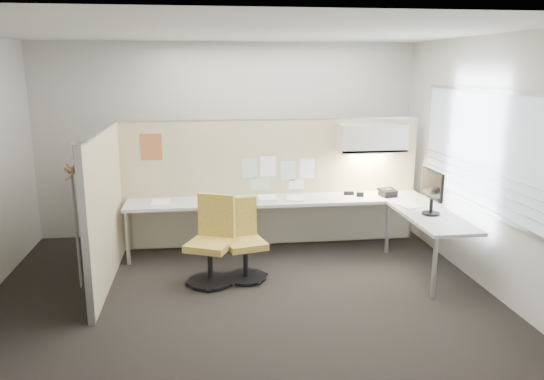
{
  "coord_description": "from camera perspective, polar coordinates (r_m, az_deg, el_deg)",
  "views": [
    {
      "loc": [
        -0.38,
        -5.52,
        2.46
      ],
      "look_at": [
        0.46,
        0.8,
        0.97
      ],
      "focal_mm": 35.0,
      "sensor_mm": 36.0,
      "label": 1
    }
  ],
  "objects": [
    {
      "name": "wall_back",
      "position": [
        7.85,
        -4.73,
        5.37
      ],
      "size": [
        5.5,
        0.02,
        2.8
      ],
      "primitive_type": "cube",
      "color": "beige",
      "rests_on": "ground"
    },
    {
      "name": "desk",
      "position": [
        7.02,
        3.48,
        -2.19
      ],
      "size": [
        4.0,
        2.07,
        0.73
      ],
      "color": "beige",
      "rests_on": "floor"
    },
    {
      "name": "partition_back",
      "position": [
        7.35,
        -0.1,
        0.73
      ],
      "size": [
        4.1,
        0.06,
        1.75
      ],
      "primitive_type": "cube",
      "color": "beige",
      "rests_on": "floor"
    },
    {
      "name": "partition_left",
      "position": [
        6.32,
        -17.51,
        -1.96
      ],
      "size": [
        0.06,
        2.2,
        1.75
      ],
      "primitive_type": "cube",
      "color": "beige",
      "rests_on": "floor"
    },
    {
      "name": "overhead_bin",
      "position": [
        7.33,
        10.68,
        5.52
      ],
      "size": [
        0.9,
        0.36,
        0.38
      ],
      "primitive_type": "cube",
      "color": "beige",
      "rests_on": "partition_back"
    },
    {
      "name": "ceiling",
      "position": [
        5.54,
        -3.76,
        16.74
      ],
      "size": [
        5.5,
        4.5,
        0.01
      ],
      "primitive_type": "cube",
      "color": "white",
      "rests_on": "wall_back"
    },
    {
      "name": "chair_right",
      "position": [
        6.28,
        -3.1,
        -5.62
      ],
      "size": [
        0.53,
        0.55,
        0.94
      ],
      "rotation": [
        0.0,
        0.0,
        0.24
      ],
      "color": "black",
      "rests_on": "floor"
    },
    {
      "name": "coat_hook",
      "position": [
        5.27,
        -20.58,
        0.87
      ],
      "size": [
        0.18,
        0.47,
        1.4
      ],
      "color": "silver",
      "rests_on": "partition_left"
    },
    {
      "name": "stapler",
      "position": [
        7.36,
        8.27,
        -0.34
      ],
      "size": [
        0.14,
        0.06,
        0.05
      ],
      "primitive_type": "cube",
      "rotation": [
        0.0,
        0.0,
        -0.11
      ],
      "color": "black",
      "rests_on": "desk"
    },
    {
      "name": "chair_left",
      "position": [
        6.18,
        -6.46,
        -5.7
      ],
      "size": [
        0.62,
        0.63,
        1.0
      ],
      "rotation": [
        0.0,
        0.0,
        -0.42
      ],
      "color": "black",
      "rests_on": "floor"
    },
    {
      "name": "paper_stack_4",
      "position": [
        6.93,
        14.44,
        -1.63
      ],
      "size": [
        0.31,
        0.35,
        0.02
      ],
      "primitive_type": "cube",
      "rotation": [
        0.0,
        0.0,
        0.3
      ],
      "color": "white",
      "rests_on": "desk"
    },
    {
      "name": "wall_front",
      "position": [
        3.45,
        -0.85,
        -4.66
      ],
      "size": [
        5.5,
        0.02,
        2.8
      ],
      "primitive_type": "cube",
      "color": "beige",
      "rests_on": "ground"
    },
    {
      "name": "window_pane",
      "position": [
        6.4,
        21.65,
        4.08
      ],
      "size": [
        0.01,
        2.8,
        1.3
      ],
      "primitive_type": "cube",
      "color": "#98A2B0",
      "rests_on": "wall_right"
    },
    {
      "name": "poster",
      "position": [
        7.19,
        -12.86,
        4.54
      ],
      "size": [
        0.28,
        0.0,
        0.35
      ],
      "primitive_type": "cube",
      "color": "orange",
      "rests_on": "partition_back"
    },
    {
      "name": "floor",
      "position": [
        6.05,
        -3.35,
        -10.87
      ],
      "size": [
        5.5,
        4.5,
        0.01
      ],
      "primitive_type": "cube",
      "color": "black",
      "rests_on": "ground"
    },
    {
      "name": "monitor",
      "position": [
        6.54,
        16.87,
        0.05
      ],
      "size": [
        0.21,
        0.51,
        0.53
      ],
      "rotation": [
        0.0,
        0.0,
        1.59
      ],
      "color": "black",
      "rests_on": "desk"
    },
    {
      "name": "pinned_papers",
      "position": [
        7.29,
        0.55,
        1.9
      ],
      "size": [
        1.01,
        0.0,
        0.47
      ],
      "color": "#8CBF8C",
      "rests_on": "partition_back"
    },
    {
      "name": "wall_right",
      "position": [
        6.43,
        21.73,
        2.76
      ],
      "size": [
        0.02,
        4.5,
        2.8
      ],
      "primitive_type": "cube",
      "color": "beige",
      "rests_on": "ground"
    },
    {
      "name": "task_light_strip",
      "position": [
        7.36,
        10.61,
        3.9
      ],
      "size": [
        0.6,
        0.06,
        0.02
      ],
      "primitive_type": "cube",
      "color": "#FFEABF",
      "rests_on": "overhead_bin"
    },
    {
      "name": "paper_stack_1",
      "position": [
        7.09,
        -6.07,
        -0.92
      ],
      "size": [
        0.29,
        0.35,
        0.02
      ],
      "primitive_type": "cube",
      "rotation": [
        0.0,
        0.0,
        -0.24
      ],
      "color": "white",
      "rests_on": "desk"
    },
    {
      "name": "paper_stack_2",
      "position": [
        6.98,
        -0.5,
        -0.96
      ],
      "size": [
        0.23,
        0.3,
        0.05
      ],
      "primitive_type": "cube",
      "rotation": [
        0.0,
        0.0,
        0.01
      ],
      "color": "white",
      "rests_on": "desk"
    },
    {
      "name": "paper_stack_0",
      "position": [
        6.96,
        -11.9,
        -1.37
      ],
      "size": [
        0.24,
        0.3,
        0.03
      ],
      "primitive_type": "cube",
      "rotation": [
        0.0,
        0.0,
        0.02
      ],
      "color": "white",
      "rests_on": "desk"
    },
    {
      "name": "paper_stack_3",
      "position": [
        7.08,
        2.53,
        -0.89
      ],
      "size": [
        0.28,
        0.34,
        0.02
      ],
      "primitive_type": "cube",
      "rotation": [
        0.0,
        0.0,
        -0.19
      ],
      "color": "white",
      "rests_on": "desk"
    },
    {
      "name": "phone",
      "position": [
        7.37,
        12.32,
        -0.27
      ],
      "size": [
        0.25,
        0.24,
        0.12
      ],
      "rotation": [
        0.0,
        0.0,
        0.25
      ],
      "color": "black",
      "rests_on": "desk"
    },
    {
      "name": "tape_dispenser",
      "position": [
        7.3,
        9.46,
        -0.46
      ],
      "size": [
        0.12,
        0.09,
        0.06
      ],
      "primitive_type": "cube",
      "rotation": [
        0.0,
        0.0,
        -0.38
      ],
      "color": "black",
      "rests_on": "desk"
    }
  ]
}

